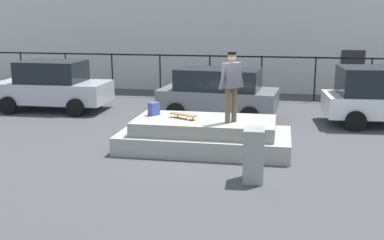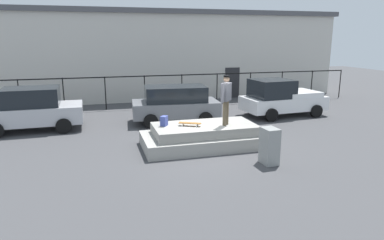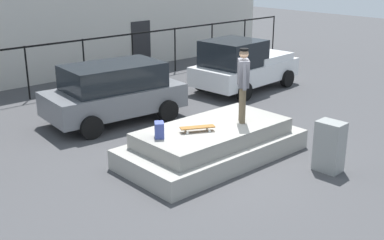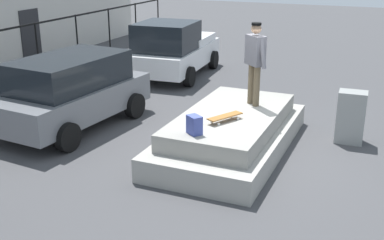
{
  "view_description": "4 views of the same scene",
  "coord_description": "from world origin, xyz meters",
  "px_view_note": "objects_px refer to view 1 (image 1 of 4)",
  "views": [
    {
      "loc": [
        1.92,
        -12.24,
        3.58
      ],
      "look_at": [
        -0.58,
        1.16,
        0.54
      ],
      "focal_mm": 45.08,
      "sensor_mm": 36.0,
      "label": 1
    },
    {
      "loc": [
        -3.8,
        -11.64,
        3.93
      ],
      "look_at": [
        -0.25,
        1.03,
        0.8
      ],
      "focal_mm": 32.52,
      "sensor_mm": 36.0,
      "label": 2
    },
    {
      "loc": [
        -7.78,
        -7.72,
        4.64
      ],
      "look_at": [
        0.35,
        1.28,
        0.59
      ],
      "focal_mm": 45.71,
      "sensor_mm": 36.0,
      "label": 3
    },
    {
      "loc": [
        -9.2,
        -2.96,
        4.06
      ],
      "look_at": [
        0.54,
        1.24,
        0.31
      ],
      "focal_mm": 45.14,
      "sensor_mm": 36.0,
      "label": 4
    }
  ],
  "objects_px": {
    "skateboarder": "(231,82)",
    "car_silver_sedan_near": "(53,86)",
    "car_grey_hatchback_mid": "(218,92)",
    "utility_box": "(253,155)",
    "skateboard": "(183,115)",
    "backpack": "(154,109)"
  },
  "relations": [
    {
      "from": "skateboarder",
      "to": "car_silver_sedan_near",
      "type": "bearing_deg",
      "value": 147.84
    },
    {
      "from": "car_grey_hatchback_mid",
      "to": "utility_box",
      "type": "height_order",
      "value": "car_grey_hatchback_mid"
    },
    {
      "from": "skateboard",
      "to": "backpack",
      "type": "distance_m",
      "value": 0.93
    },
    {
      "from": "skateboard",
      "to": "backpack",
      "type": "xyz_separation_m",
      "value": [
        -0.88,
        0.29,
        0.08
      ]
    },
    {
      "from": "skateboarder",
      "to": "utility_box",
      "type": "xyz_separation_m",
      "value": [
        0.71,
        -2.03,
        -1.3
      ]
    },
    {
      "from": "skateboarder",
      "to": "car_silver_sedan_near",
      "type": "distance_m",
      "value": 8.51
    },
    {
      "from": "car_grey_hatchback_mid",
      "to": "skateboarder",
      "type": "bearing_deg",
      "value": -78.24
    },
    {
      "from": "backpack",
      "to": "car_silver_sedan_near",
      "type": "height_order",
      "value": "car_silver_sedan_near"
    },
    {
      "from": "skateboard",
      "to": "car_grey_hatchback_mid",
      "type": "bearing_deg",
      "value": 84.27
    },
    {
      "from": "skateboarder",
      "to": "car_silver_sedan_near",
      "type": "xyz_separation_m",
      "value": [
        -7.16,
        4.5,
        -0.95
      ]
    },
    {
      "from": "car_silver_sedan_near",
      "to": "car_grey_hatchback_mid",
      "type": "xyz_separation_m",
      "value": [
        6.27,
        -0.26,
        -0.01
      ]
    },
    {
      "from": "car_grey_hatchback_mid",
      "to": "skateboard",
      "type": "bearing_deg",
      "value": -95.73
    },
    {
      "from": "skateboard",
      "to": "car_grey_hatchback_mid",
      "type": "height_order",
      "value": "car_grey_hatchback_mid"
    },
    {
      "from": "skateboarder",
      "to": "car_grey_hatchback_mid",
      "type": "xyz_separation_m",
      "value": [
        -0.88,
        4.24,
        -0.97
      ]
    },
    {
      "from": "backpack",
      "to": "car_silver_sedan_near",
      "type": "relative_size",
      "value": 0.09
    },
    {
      "from": "car_silver_sedan_near",
      "to": "skateboarder",
      "type": "bearing_deg",
      "value": -32.16
    },
    {
      "from": "skateboard",
      "to": "car_silver_sedan_near",
      "type": "relative_size",
      "value": 0.19
    },
    {
      "from": "skateboarder",
      "to": "skateboard",
      "type": "relative_size",
      "value": 2.23
    },
    {
      "from": "skateboarder",
      "to": "car_silver_sedan_near",
      "type": "relative_size",
      "value": 0.43
    },
    {
      "from": "backpack",
      "to": "car_silver_sedan_near",
      "type": "bearing_deg",
      "value": 86.2
    },
    {
      "from": "skateboarder",
      "to": "utility_box",
      "type": "distance_m",
      "value": 2.51
    },
    {
      "from": "skateboarder",
      "to": "car_grey_hatchback_mid",
      "type": "relative_size",
      "value": 0.43
    }
  ]
}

